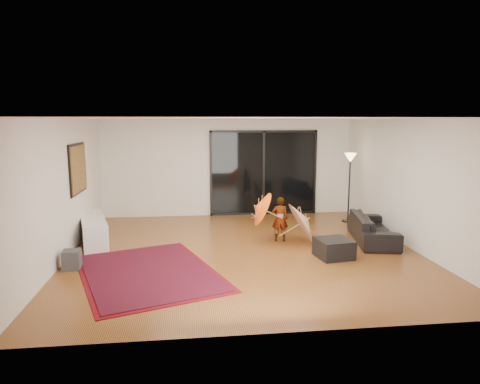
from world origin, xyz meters
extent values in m
plane|color=brown|center=(0.00, 0.00, 0.00)|extent=(7.00, 7.00, 0.00)
plane|color=white|center=(0.00, 0.00, 2.70)|extent=(7.00, 7.00, 0.00)
plane|color=silver|center=(0.00, 3.50, 1.35)|extent=(7.00, 0.00, 7.00)
plane|color=silver|center=(0.00, -3.50, 1.35)|extent=(7.00, 0.00, 7.00)
plane|color=silver|center=(-3.50, 0.00, 1.35)|extent=(0.00, 7.00, 7.00)
plane|color=silver|center=(3.50, 0.00, 1.35)|extent=(0.00, 7.00, 7.00)
cube|color=black|center=(1.00, 3.47, 1.20)|extent=(3.00, 0.04, 2.40)
cube|color=black|center=(1.00, 3.45, 2.37)|extent=(3.06, 0.06, 0.06)
cube|color=black|center=(1.00, 3.45, 0.03)|extent=(3.06, 0.06, 0.06)
cube|color=black|center=(1.00, 3.45, 1.20)|extent=(0.06, 0.06, 2.40)
cube|color=black|center=(-3.48, 1.00, 1.65)|extent=(0.02, 1.28, 1.08)
cube|color=#1F4F2F|center=(-3.46, 1.00, 1.65)|extent=(0.03, 1.18, 0.98)
cube|color=white|center=(-3.25, 1.11, 0.27)|extent=(1.00, 2.02, 0.55)
cube|color=#424244|center=(-3.25, -0.71, 0.17)|extent=(0.32, 0.32, 0.35)
cube|color=#5F0812|center=(-1.86, -1.09, 0.01)|extent=(3.09, 3.63, 0.01)
cube|color=#630909|center=(-1.86, -1.09, 0.01)|extent=(2.89, 3.42, 0.02)
imported|color=black|center=(2.95, 0.41, 0.29)|extent=(1.16, 2.11, 0.58)
cube|color=black|center=(1.69, -0.63, 0.18)|extent=(0.73, 0.73, 0.37)
cylinder|color=black|center=(3.10, 2.30, 0.02)|extent=(0.31, 0.31, 0.03)
cylinder|color=black|center=(3.10, 2.30, 0.84)|extent=(0.04, 0.04, 1.68)
cone|color=#FFD899|center=(3.10, 2.30, 1.71)|extent=(0.31, 0.31, 0.25)
imported|color=#999999|center=(0.88, 0.64, 0.50)|extent=(0.38, 0.27, 1.00)
cone|color=#FF590D|center=(0.33, 0.59, 0.73)|extent=(0.49, 0.78, 0.78)
cylinder|color=#A27C45|center=(0.33, 0.59, 0.40)|extent=(0.46, 0.02, 0.24)
cylinder|color=#A27C45|center=(0.33, 0.59, 0.84)|extent=(0.06, 0.02, 0.04)
cone|color=white|center=(1.48, 0.49, 0.51)|extent=(0.67, 1.00, 0.96)
cylinder|color=#A27C45|center=(1.48, 0.49, 0.13)|extent=(0.49, 0.02, 0.30)
cylinder|color=#A27C45|center=(1.48, 0.49, 0.62)|extent=(0.06, 0.02, 0.05)
camera|label=1|loc=(-1.10, -8.45, 2.65)|focal=32.00mm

